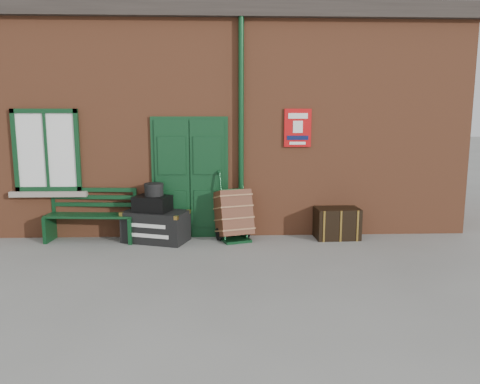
{
  "coord_description": "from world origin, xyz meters",
  "views": [
    {
      "loc": [
        0.28,
        -7.2,
        2.31
      ],
      "look_at": [
        0.6,
        0.6,
        1.0
      ],
      "focal_mm": 35.0,
      "sensor_mm": 36.0,
      "label": 1
    }
  ],
  "objects_px": {
    "bench": "(92,214)",
    "dark_trunk": "(337,223)",
    "houdini_trunk": "(156,226)",
    "porter_trolley": "(234,214)"
  },
  "relations": [
    {
      "from": "bench",
      "to": "dark_trunk",
      "type": "distance_m",
      "value": 4.54
    },
    {
      "from": "dark_trunk",
      "to": "porter_trolley",
      "type": "bearing_deg",
      "value": 178.53
    },
    {
      "from": "porter_trolley",
      "to": "dark_trunk",
      "type": "height_order",
      "value": "porter_trolley"
    },
    {
      "from": "bench",
      "to": "dark_trunk",
      "type": "height_order",
      "value": "bench"
    },
    {
      "from": "bench",
      "to": "houdini_trunk",
      "type": "distance_m",
      "value": 1.21
    },
    {
      "from": "porter_trolley",
      "to": "houdini_trunk",
      "type": "bearing_deg",
      "value": 164.75
    },
    {
      "from": "porter_trolley",
      "to": "dark_trunk",
      "type": "xyz_separation_m",
      "value": [
        1.93,
        0.02,
        -0.19
      ]
    },
    {
      "from": "houdini_trunk",
      "to": "porter_trolley",
      "type": "relative_size",
      "value": 0.9
    },
    {
      "from": "bench",
      "to": "porter_trolley",
      "type": "relative_size",
      "value": 1.31
    },
    {
      "from": "bench",
      "to": "dark_trunk",
      "type": "relative_size",
      "value": 2.05
    }
  ]
}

